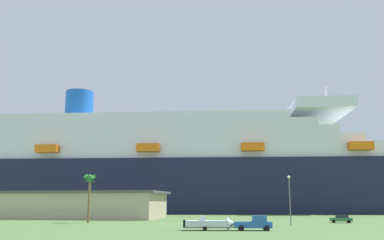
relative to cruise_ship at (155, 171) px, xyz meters
The scene contains 9 objects.
ground_plane 52.51m from the cruise_ship, 68.20° to the right, with size 600.00×600.00×0.00m, color #4C6B38.
cruise_ship is the anchor object (origin of this frame).
terminal_building 54.99m from the cruise_ship, 105.07° to the right, with size 54.33×22.29×6.91m.
pickup_truck 101.45m from the cruise_ship, 69.96° to the right, with size 5.74×2.64×2.20m.
small_boat_on_trailer 99.98m from the cruise_ship, 73.50° to the right, with size 8.94×2.69×2.15m.
palm_tree 75.36m from the cruise_ship, 88.87° to the right, with size 3.01×2.81×9.91m.
street_lamp 89.81m from the cruise_ship, 62.21° to the right, with size 0.56×0.56×9.08m.
parked_car_green_wagon 88.27m from the cruise_ship, 52.50° to the right, with size 4.62×2.57×1.58m.
parked_car_silver_sedan 63.78m from the cruise_ship, 110.31° to the right, with size 4.87×2.55×1.58m.
Camera 1 is at (13.50, -82.15, 4.23)m, focal length 38.62 mm.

